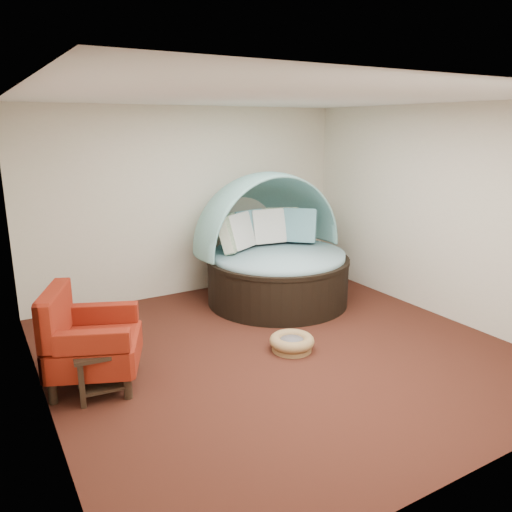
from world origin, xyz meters
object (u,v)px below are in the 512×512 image
canopy_daybed (273,242)px  pet_basket (292,343)px  red_armchair (87,341)px  side_table (101,364)px

canopy_daybed → pet_basket: canopy_daybed is taller
pet_basket → red_armchair: size_ratio=0.57×
pet_basket → side_table: 2.14m
canopy_daybed → side_table: bearing=-155.1°
canopy_daybed → pet_basket: size_ratio=3.53×
side_table → red_armchair: bearing=103.3°
red_armchair → side_table: bearing=-54.0°
red_armchair → pet_basket: bearing=12.5°
pet_basket → red_armchair: red_armchair is taller
side_table → canopy_daybed: bearing=27.1°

